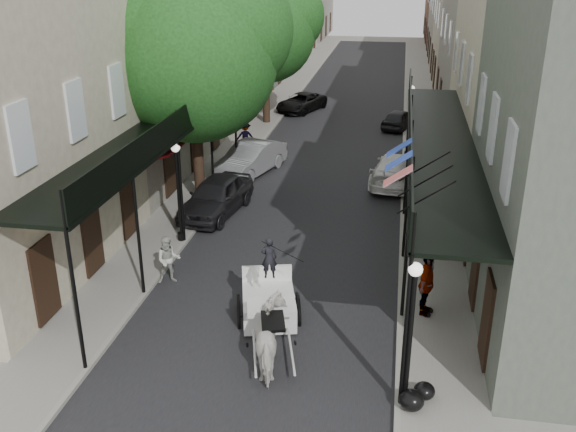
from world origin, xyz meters
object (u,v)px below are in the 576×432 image
at_px(tree_near, 204,49).
at_px(carriage, 268,279).
at_px(tree_far, 272,27).
at_px(car_left_mid, 251,159).
at_px(lamppost_right_far, 409,120).
at_px(pedestrian_sidewalk_left, 245,137).
at_px(lamppost_left, 179,191).
at_px(car_left_far, 301,102).
at_px(pedestrian_sidewalk_right, 426,284).
at_px(horse, 273,339).
at_px(lamppost_right_near, 410,333).
at_px(pedestrian_walking, 168,260).
at_px(car_left_near, 216,196).
at_px(car_right_far, 399,119).
at_px(car_right_near, 396,169).

relative_size(tree_near, carriage, 3.27).
bearing_deg(tree_far, car_left_mid, -84.95).
height_order(lamppost_right_far, pedestrian_sidewalk_left, lamppost_right_far).
relative_size(lamppost_left, car_left_far, 0.86).
relative_size(car_left_mid, car_left_far, 1.08).
bearing_deg(lamppost_left, car_left_mid, 84.87).
relative_size(pedestrian_sidewalk_left, pedestrian_sidewalk_right, 0.83).
bearing_deg(horse, lamppost_right_far, -114.46).
height_order(lamppost_right_far, car_left_far, lamppost_right_far).
distance_m(tree_far, lamppost_right_near, 27.74).
height_order(carriage, car_left_far, carriage).
relative_size(tree_near, lamppost_right_near, 2.60).
height_order(horse, car_left_mid, horse).
distance_m(horse, pedestrian_walking, 5.83).
distance_m(pedestrian_sidewalk_right, car_left_mid, 14.43).
bearing_deg(car_left_far, lamppost_left, -72.15).
bearing_deg(lamppost_right_far, tree_far, 143.49).
xyz_separation_m(lamppost_right_far, car_left_near, (-7.70, -9.00, -1.27)).
bearing_deg(car_left_mid, tree_near, -84.47).
bearing_deg(pedestrian_sidewalk_left, car_left_near, 80.74).
height_order(horse, car_right_far, horse).
bearing_deg(lamppost_right_near, tree_far, 107.68).
distance_m(car_left_near, car_left_mid, 5.22).
xyz_separation_m(tree_near, lamppost_left, (0.10, -4.18, -4.44)).
bearing_deg(pedestrian_sidewalk_left, horse, 90.92).
bearing_deg(lamppost_left, lamppost_right_near, -44.29).
bearing_deg(lamppost_left, car_left_near, 80.54).
bearing_deg(lamppost_left, pedestrian_sidewalk_left, 91.48).
relative_size(lamppost_right_near, car_right_near, 0.76).
bearing_deg(pedestrian_sidewalk_right, car_left_mid, 49.78).
xyz_separation_m(lamppost_right_far, car_left_mid, (-7.46, -3.79, -1.28)).
bearing_deg(car_left_far, lamppost_right_far, -33.23).
bearing_deg(lamppost_right_far, car_right_near, -97.13).
xyz_separation_m(lamppost_left, car_right_far, (7.70, 18.22, -1.46)).
distance_m(pedestrian_sidewalk_right, car_right_near, 11.84).
distance_m(pedestrian_sidewalk_right, car_left_near, 10.68).
bearing_deg(pedestrian_sidewalk_right, car_left_near, 66.60).
height_order(lamppost_right_far, pedestrian_sidewalk_right, lamppost_right_far).
xyz_separation_m(carriage, pedestrian_walking, (-3.56, 1.34, -0.34)).
bearing_deg(lamppost_right_far, car_right_far, 94.60).
relative_size(tree_far, horse, 4.13).
height_order(lamppost_left, carriage, lamppost_left).
relative_size(tree_near, horse, 4.62).
xyz_separation_m(car_left_near, car_left_far, (0.63, 18.75, -0.18)).
bearing_deg(tree_near, carriage, -63.47).
bearing_deg(pedestrian_walking, pedestrian_sidewalk_left, 72.41).
distance_m(horse, carriage, 2.75).
distance_m(tree_near, car_right_far, 17.11).
distance_m(tree_near, pedestrian_sidewalk_right, 13.06).
bearing_deg(lamppost_right_near, pedestrian_sidewalk_left, 113.59).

